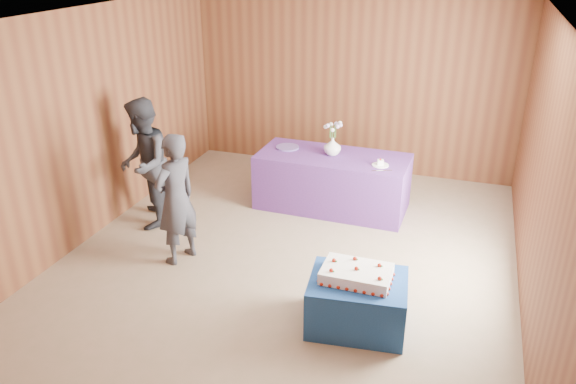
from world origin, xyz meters
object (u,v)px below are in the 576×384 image
at_px(guest_left, 176,199).
at_px(vase, 332,146).
at_px(guest_right, 144,164).
at_px(sheet_cake, 357,274).
at_px(serving_table, 332,182).
at_px(cake_table, 357,303).

bearing_deg(guest_left, vase, 165.60).
height_order(guest_left, guest_right, guest_right).
distance_m(vase, guest_right, 2.44).
height_order(sheet_cake, guest_right, guest_right).
relative_size(serving_table, guest_right, 1.21).
bearing_deg(sheet_cake, guest_left, 166.28).
xyz_separation_m(sheet_cake, vase, (-0.88, 2.48, 0.31)).
distance_m(cake_table, guest_right, 3.28).
relative_size(vase, guest_left, 0.16).
distance_m(cake_table, sheet_cake, 0.31).
xyz_separation_m(vase, guest_left, (-1.27, -1.94, -0.11)).
xyz_separation_m(sheet_cake, guest_right, (-2.97, 1.21, 0.27)).
distance_m(serving_table, guest_left, 2.34).
xyz_separation_m(cake_table, sheet_cake, (-0.02, 0.01, 0.31)).
bearing_deg(serving_table, vase, 127.41).
distance_m(vase, guest_left, 2.32).
relative_size(sheet_cake, guest_left, 0.44).
relative_size(cake_table, guest_right, 0.55).
bearing_deg(serving_table, guest_right, -148.43).
relative_size(serving_table, vase, 8.47).
bearing_deg(serving_table, sheet_cake, -69.44).
distance_m(cake_table, guest_left, 2.30).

